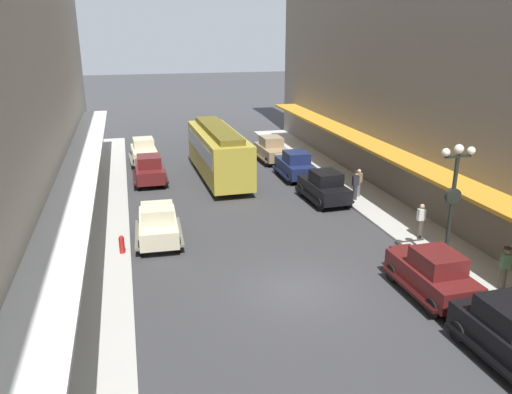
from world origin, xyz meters
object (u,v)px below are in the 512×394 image
streetcar (218,151)px  parked_car_1 (433,272)px  parked_car_5 (158,223)px  parked_car_2 (324,186)px  pedestrian_3 (504,268)px  parked_car_4 (272,149)px  pedestrian_0 (358,182)px  parked_car_0 (295,164)px  lamp_post_with_clock (452,202)px  pedestrian_1 (421,220)px  pedestrian_2 (355,185)px  fire_hydrant (122,244)px  parked_car_3 (144,151)px  parked_car_6 (149,169)px

streetcar → parked_car_1: bearing=-74.4°
parked_car_5 → parked_car_2: bearing=19.8°
pedestrian_3 → parked_car_2: bearing=102.6°
parked_car_4 → streetcar: bearing=-143.1°
pedestrian_0 → parked_car_0: bearing=113.6°
lamp_post_with_clock → pedestrian_1: size_ratio=3.15×
parked_car_1 → pedestrian_3: 2.77m
parked_car_2 → pedestrian_1: size_ratio=2.63×
parked_car_0 → parked_car_4: (-0.22, 4.71, 0.00)m
lamp_post_with_clock → streetcar: bearing=112.4°
parked_car_0 → streetcar: streetcar is taller
parked_car_0 → parked_car_2: 4.99m
lamp_post_with_clock → pedestrian_3: size_ratio=3.09×
streetcar → pedestrian_2: bearing=-45.0°
parked_car_1 → pedestrian_1: 5.32m
lamp_post_with_clock → parked_car_4: bearing=95.2°
parked_car_1 → streetcar: size_ratio=0.44×
parked_car_0 → parked_car_1: (-0.11, -16.06, 0.00)m
parked_car_1 → parked_car_2: (0.15, 11.07, 0.00)m
parked_car_2 → parked_car_1: bearing=-90.8°
parked_car_1 → parked_car_5: same height
parked_car_2 → parked_car_5: same height
pedestrian_2 → fire_hydrant: bearing=-162.2°
fire_hydrant → pedestrian_3: bearing=-26.4°
streetcar → parked_car_5: bearing=-115.7°
pedestrian_1 → lamp_post_with_clock: bearing=-104.1°
pedestrian_3 → fire_hydrant: bearing=153.6°
parked_car_3 → parked_car_5: size_ratio=1.00×
parked_car_2 → parked_car_0: bearing=90.5°
parked_car_0 → pedestrian_2: 5.75m
lamp_post_with_clock → pedestrian_1: (0.78, 3.12, -2.00)m
parked_car_1 → parked_car_5: (-9.44, 7.61, 0.00)m
parked_car_6 → streetcar: streetcar is taller
parked_car_6 → pedestrian_0: parked_car_6 is taller
parked_car_4 → parked_car_6: bearing=-159.8°
pedestrian_3 → parked_car_0: bearing=99.0°
pedestrian_2 → streetcar: bearing=135.0°
pedestrian_1 → parked_car_6: bearing=132.8°
parked_car_3 → parked_car_5: same height
parked_car_4 → lamp_post_with_clock: 19.34m
parked_car_4 → pedestrian_1: size_ratio=2.62×
parked_car_1 → pedestrian_1: parked_car_1 is taller
parked_car_1 → fire_hydrant: size_ratio=5.21×
parked_car_4 → pedestrian_3: size_ratio=2.57×
parked_car_5 → parked_car_6: size_ratio=1.01×
parked_car_4 → pedestrian_2: size_ratio=2.57×
parked_car_0 → streetcar: size_ratio=0.44×
pedestrian_2 → pedestrian_3: size_ratio=1.00×
parked_car_5 → pedestrian_2: (11.30, 2.98, 0.07)m
parked_car_5 → streetcar: streetcar is taller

